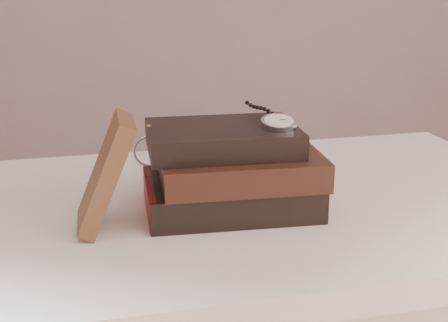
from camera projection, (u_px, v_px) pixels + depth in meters
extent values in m
cube|color=white|center=(241.00, 212.00, 0.99)|extent=(1.00, 0.60, 0.04)
cube|color=white|center=(240.00, 247.00, 1.01)|extent=(0.88, 0.49, 0.08)
cylinder|color=white|center=(402.00, 307.00, 1.44)|extent=(0.05, 0.05, 0.71)
cube|color=black|center=(230.00, 193.00, 0.95)|extent=(0.26, 0.19, 0.05)
cube|color=beige|center=(233.00, 193.00, 0.95)|extent=(0.25, 0.17, 0.04)
cube|color=gold|center=(148.00, 192.00, 0.95)|extent=(0.01, 0.01, 0.05)
cube|color=maroon|center=(150.00, 198.00, 0.93)|extent=(0.02, 0.16, 0.05)
cube|color=black|center=(240.00, 167.00, 0.93)|extent=(0.24, 0.18, 0.04)
cube|color=beige|center=(242.00, 167.00, 0.93)|extent=(0.24, 0.16, 0.03)
cube|color=gold|center=(161.00, 166.00, 0.93)|extent=(0.01, 0.01, 0.04)
cube|color=black|center=(222.00, 138.00, 0.93)|extent=(0.23, 0.16, 0.04)
cube|color=beige|center=(225.00, 138.00, 0.93)|extent=(0.22, 0.15, 0.03)
cube|color=gold|center=(149.00, 138.00, 0.93)|extent=(0.01, 0.01, 0.04)
cube|color=#402918|center=(105.00, 173.00, 0.86)|extent=(0.09, 0.10, 0.16)
cylinder|color=silver|center=(279.00, 124.00, 0.91)|extent=(0.06, 0.06, 0.02)
cylinder|color=white|center=(279.00, 121.00, 0.91)|extent=(0.05, 0.04, 0.01)
torus|color=silver|center=(279.00, 121.00, 0.91)|extent=(0.05, 0.05, 0.01)
cylinder|color=silver|center=(274.00, 119.00, 0.94)|extent=(0.01, 0.01, 0.01)
cube|color=black|center=(278.00, 119.00, 0.92)|extent=(0.00, 0.01, 0.00)
cube|color=black|center=(282.00, 120.00, 0.91)|extent=(0.01, 0.00, 0.00)
sphere|color=black|center=(272.00, 114.00, 0.95)|extent=(0.01, 0.01, 0.01)
sphere|color=black|center=(268.00, 111.00, 0.96)|extent=(0.01, 0.01, 0.01)
sphere|color=black|center=(265.00, 109.00, 0.97)|extent=(0.01, 0.01, 0.01)
sphere|color=black|center=(261.00, 108.00, 0.98)|extent=(0.01, 0.01, 0.01)
sphere|color=black|center=(257.00, 107.00, 0.99)|extent=(0.01, 0.01, 0.01)
sphere|color=black|center=(254.00, 107.00, 1.00)|extent=(0.01, 0.01, 0.01)
sphere|color=black|center=(250.00, 105.00, 1.01)|extent=(0.01, 0.01, 0.01)
sphere|color=black|center=(247.00, 103.00, 1.02)|extent=(0.01, 0.01, 0.01)
torus|color=silver|center=(149.00, 151.00, 0.99)|extent=(0.05, 0.02, 0.05)
torus|color=silver|center=(183.00, 150.00, 1.00)|extent=(0.05, 0.02, 0.05)
cylinder|color=silver|center=(166.00, 149.00, 0.99)|extent=(0.01, 0.00, 0.00)
cylinder|color=silver|center=(133.00, 146.00, 1.04)|extent=(0.01, 0.11, 0.03)
cylinder|color=silver|center=(193.00, 143.00, 1.06)|extent=(0.01, 0.11, 0.03)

